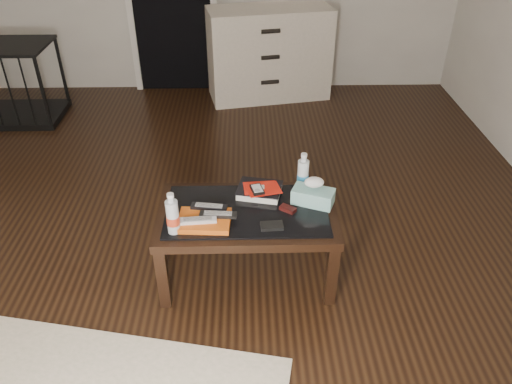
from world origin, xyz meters
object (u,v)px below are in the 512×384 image
textbook (259,190)px  water_bottle_left (172,213)px  tissue_box (313,196)px  dresser (269,54)px  pet_crate (10,95)px  coffee_table (247,219)px  water_bottle_right (303,172)px

textbook → water_bottle_left: water_bottle_left is taller
tissue_box → dresser: bearing=114.6°
pet_crate → tissue_box: (2.60, -2.16, 0.28)m
textbook → water_bottle_left: (-0.46, -0.34, 0.10)m
pet_crate → tissue_box: size_ratio=3.93×
coffee_table → textbook: bearing=64.1°
coffee_table → textbook: (0.08, 0.16, 0.09)m
dresser → water_bottle_left: dresser is taller
coffee_table → tissue_box: (0.38, 0.06, 0.11)m
coffee_table → water_bottle_right: water_bottle_right is taller
coffee_table → pet_crate: bearing=135.1°
pet_crate → tissue_box: pet_crate is taller
dresser → tissue_box: bearing=-98.0°
textbook → water_bottle_right: size_ratio=1.05×
textbook → water_bottle_right: 0.28m
pet_crate → coffee_table: bearing=-45.4°
dresser → water_bottle_right: 2.51m
water_bottle_right → pet_crate: bearing=141.7°
coffee_table → dresser: (0.25, 2.71, 0.05)m
textbook → tissue_box: (0.30, -0.10, 0.02)m
pet_crate → textbook: (2.30, -2.06, 0.25)m
textbook → tissue_box: 0.32m
tissue_box → coffee_table: bearing=-149.5°
water_bottle_right → tissue_box: 0.17m
textbook → tissue_box: tissue_box is taller
coffee_table → tissue_box: size_ratio=4.35×
dresser → water_bottle_right: bearing=-98.9°
coffee_table → dresser: bearing=84.8°
dresser → textbook: size_ratio=5.09×
water_bottle_left → tissue_box: (0.76, 0.24, -0.07)m
coffee_table → textbook: textbook is taller
dresser → water_bottle_right: (0.08, -2.50, 0.13)m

